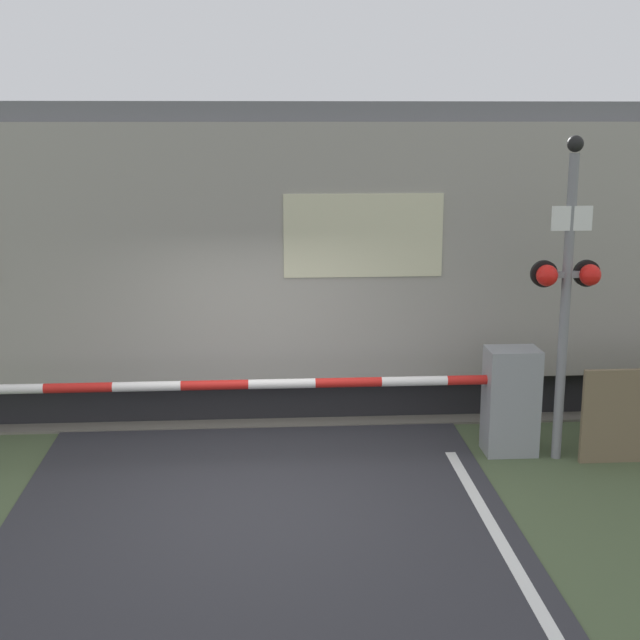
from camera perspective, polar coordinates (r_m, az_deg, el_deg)
The scene contains 5 objects.
ground_plane at distance 9.52m, azimuth -3.90°, elevation -11.10°, with size 80.00×80.00×0.00m, color #475638.
track_bed at distance 12.90m, azimuth -3.92°, elevation -4.45°, with size 36.00×3.20×0.13m.
train at distance 12.50m, azimuth 1.98°, elevation 4.63°, with size 19.58×3.05×4.04m.
crossing_barrier at distance 10.49m, azimuth 9.19°, elevation -4.95°, with size 6.49×0.44×1.26m.
signal_post at distance 10.25m, azimuth 15.53°, elevation 2.37°, with size 0.79×0.26×3.67m.
Camera 1 is at (0.05, -8.70, 3.88)m, focal length 50.00 mm.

